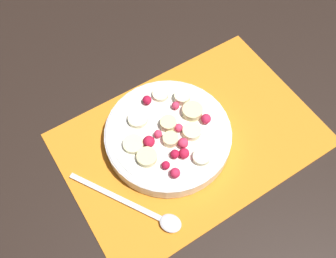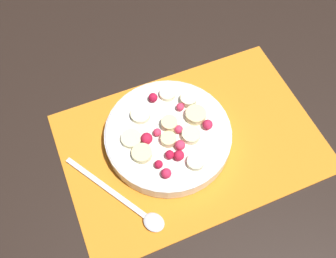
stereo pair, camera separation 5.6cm
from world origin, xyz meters
name	(u,v)px [view 1 (the left image)]	position (x,y,z in m)	size (l,w,h in m)	color
ground_plane	(191,139)	(0.00, 0.00, 0.00)	(3.00, 3.00, 0.00)	black
placemat	(191,138)	(0.00, 0.00, 0.00)	(0.46, 0.31, 0.01)	orange
fruit_bowl	(168,134)	(0.04, -0.02, 0.03)	(0.23, 0.23, 0.05)	white
spoon	(147,212)	(0.14, 0.08, 0.01)	(0.13, 0.19, 0.01)	silver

